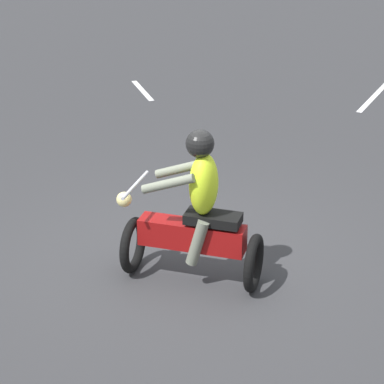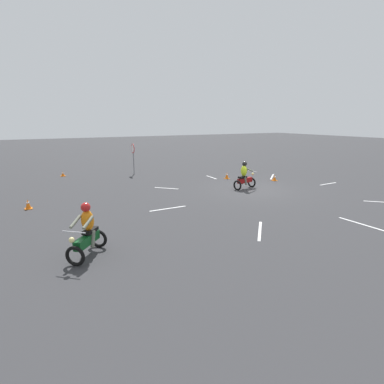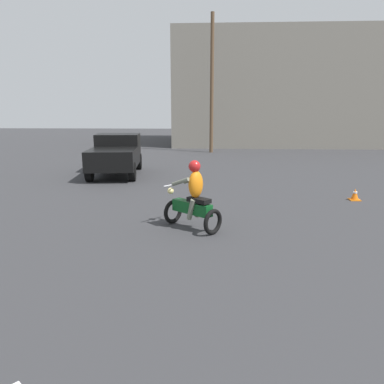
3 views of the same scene
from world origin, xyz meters
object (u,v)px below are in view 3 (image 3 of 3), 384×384
motorcycle_rider_background (193,199)px  utility_pole_far (212,85)px  traffic_cone_far_right (355,195)px  pickup_truck (116,154)px

motorcycle_rider_background → utility_pole_far: utility_pole_far is taller
motorcycle_rider_background → traffic_cone_far_right: size_ratio=4.45×
traffic_cone_far_right → motorcycle_rider_background: bearing=-147.2°
motorcycle_rider_background → traffic_cone_far_right: bearing=-17.2°
pickup_truck → traffic_cone_far_right: size_ratio=11.58×
traffic_cone_far_right → utility_pole_far: size_ratio=0.04×
motorcycle_rider_background → utility_pole_far: 17.20m
traffic_cone_far_right → utility_pole_far: bearing=108.6°
pickup_truck → utility_pole_far: utility_pole_far is taller
traffic_cone_far_right → utility_pole_far: 14.96m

